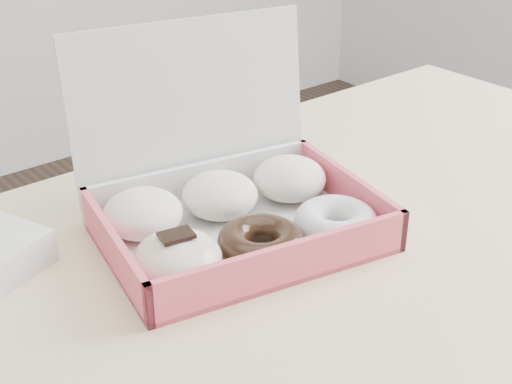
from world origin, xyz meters
TOP-DOWN VIEW (x-y plane):
  - table at (0.00, 0.00)m, footprint 1.20×0.80m
  - donut_box at (-0.09, 0.13)m, footprint 0.35×0.31m

SIDE VIEW (x-z plane):
  - table at x=0.00m, z-range 0.30..1.05m
  - donut_box at x=-0.09m, z-range 0.67..0.90m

